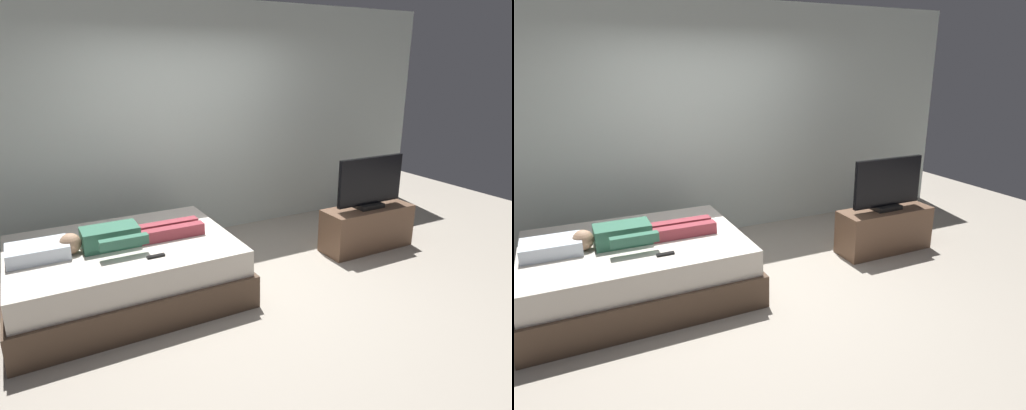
{
  "view_description": "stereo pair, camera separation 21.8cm",
  "coord_description": "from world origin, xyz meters",
  "views": [
    {
      "loc": [
        -1.79,
        -3.34,
        2.09
      ],
      "look_at": [
        0.3,
        0.52,
        0.69
      ],
      "focal_mm": 31.36,
      "sensor_mm": 36.0,
      "label": 1
    },
    {
      "loc": [
        -1.6,
        -3.43,
        2.09
      ],
      "look_at": [
        0.3,
        0.52,
        0.69
      ],
      "focal_mm": 31.36,
      "sensor_mm": 36.0,
      "label": 2
    }
  ],
  "objects": [
    {
      "name": "tv",
      "position": [
        1.68,
        0.34,
        0.78
      ],
      "size": [
        0.88,
        0.2,
        0.59
      ],
      "color": "black",
      "rests_on": "tv_stand"
    },
    {
      "name": "ground_plane",
      "position": [
        0.0,
        0.0,
        0.0
      ],
      "size": [
        10.0,
        10.0,
        0.0
      ],
      "primitive_type": "plane",
      "color": "#ADA393"
    },
    {
      "name": "back_wall",
      "position": [
        0.4,
        1.81,
        1.4
      ],
      "size": [
        6.4,
        0.1,
        2.8
      ],
      "primitive_type": "cube",
      "color": "silver",
      "rests_on": "ground"
    },
    {
      "name": "pillow",
      "position": [
        -1.76,
        0.52,
        0.6
      ],
      "size": [
        0.48,
        0.34,
        0.12
      ],
      "primitive_type": "cube",
      "color": "white",
      "rests_on": "bed"
    },
    {
      "name": "bed",
      "position": [
        -1.07,
        0.52,
        0.26
      ],
      "size": [
        2.01,
        1.53,
        0.54
      ],
      "color": "brown",
      "rests_on": "ground"
    },
    {
      "name": "tv_stand",
      "position": [
        1.68,
        0.34,
        0.25
      ],
      "size": [
        1.1,
        0.4,
        0.5
      ],
      "primitive_type": "cube",
      "color": "brown",
      "rests_on": "ground"
    },
    {
      "name": "person",
      "position": [
        -1.04,
        0.48,
        0.62
      ],
      "size": [
        1.26,
        0.46,
        0.18
      ],
      "color": "#387056",
      "rests_on": "bed"
    },
    {
      "name": "remote",
      "position": [
        -0.89,
        0.07,
        0.55
      ],
      "size": [
        0.15,
        0.04,
        0.02
      ],
      "primitive_type": "cube",
      "color": "black",
      "rests_on": "bed"
    }
  ]
}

